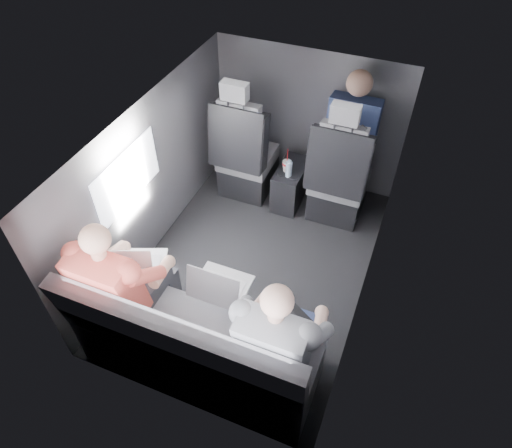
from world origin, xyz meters
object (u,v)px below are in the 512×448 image
at_px(passenger_rear_right, 280,338).
at_px(passenger_rear_left, 124,282).
at_px(front_seat_right, 338,182).
at_px(soda_cup, 287,166).
at_px(laptop_black, 284,317).
at_px(water_bottle, 289,169).
at_px(laptop_white, 138,262).
at_px(front_seat_left, 245,159).
at_px(rear_bench, 195,348).
at_px(passenger_front_right, 351,132).
at_px(laptop_silver, 220,284).
at_px(center_console, 291,184).

bearing_deg(passenger_rear_right, passenger_rear_left, -179.98).
bearing_deg(front_seat_right, soda_cup, -176.65).
xyz_separation_m(front_seat_right, laptop_black, (0.07, -1.67, 0.23)).
height_order(water_bottle, laptop_white, laptop_white).
distance_m(front_seat_left, water_bottle, 0.47).
bearing_deg(water_bottle, front_seat_right, 10.64).
height_order(rear_bench, passenger_rear_right, passenger_rear_right).
height_order(laptop_white, passenger_front_right, passenger_front_right).
distance_m(water_bottle, passenger_rear_left, 1.81).
bearing_deg(front_seat_right, laptop_silver, -104.07).
xyz_separation_m(water_bottle, laptop_black, (0.51, -1.58, 0.15)).
height_order(front_seat_left, rear_bench, front_seat_left).
bearing_deg(center_console, passenger_front_right, 25.82).
relative_size(laptop_white, passenger_front_right, 0.44).
xyz_separation_m(laptop_silver, laptop_black, (0.47, -0.08, -0.01)).
distance_m(laptop_white, laptop_black, 1.06).
xyz_separation_m(front_seat_right, soda_cup, (-0.48, -0.03, 0.06)).
bearing_deg(center_console, laptop_black, -73.08).
bearing_deg(water_bottle, laptop_white, -109.67).
distance_m(soda_cup, passenger_front_right, 0.63).
height_order(front_seat_right, soda_cup, front_seat_right).
bearing_deg(water_bottle, passenger_front_right, 37.74).
relative_size(rear_bench, laptop_black, 4.06).
height_order(laptop_silver, passenger_rear_left, passenger_rear_left).
bearing_deg(passenger_front_right, center_console, -154.18).
distance_m(center_console, laptop_black, 1.83).
relative_size(laptop_silver, laptop_black, 0.90).
xyz_separation_m(passenger_rear_left, passenger_front_right, (0.98, 2.06, 0.13)).
bearing_deg(front_seat_right, laptop_white, -121.37).
distance_m(center_console, soda_cup, 0.27).
bearing_deg(passenger_rear_left, soda_cup, 74.17).
bearing_deg(passenger_rear_right, laptop_silver, 156.43).
distance_m(rear_bench, laptop_silver, 0.45).
bearing_deg(rear_bench, soda_cup, 90.81).
bearing_deg(passenger_front_right, rear_bench, -101.79).
relative_size(passenger_rear_right, passenger_front_right, 1.34).
distance_m(front_seat_right, rear_bench, 1.96).
relative_size(soda_cup, laptop_white, 0.63).
height_order(front_seat_right, passenger_rear_left, front_seat_right).
xyz_separation_m(front_seat_right, passenger_rear_left, (-0.98, -1.81, 0.23)).
xyz_separation_m(front_seat_left, laptop_black, (0.97, -1.67, 0.23)).
relative_size(center_console, water_bottle, 2.81).
distance_m(front_seat_right, center_console, 0.49).
xyz_separation_m(front_seat_left, passenger_front_right, (0.90, 0.26, 0.36)).
relative_size(soda_cup, passenger_front_right, 0.27).
xyz_separation_m(rear_bench, soda_cup, (-0.03, 1.87, 0.15)).
height_order(soda_cup, passenger_front_right, passenger_front_right).
relative_size(water_bottle, laptop_white, 0.43).
xyz_separation_m(front_seat_left, soda_cup, (0.42, -0.03, 0.06)).
distance_m(rear_bench, passenger_rear_left, 0.63).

